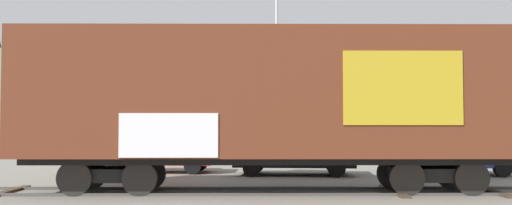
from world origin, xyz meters
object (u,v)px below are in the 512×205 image
(parked_car_black, at_px, (292,153))
(parked_car_blue, at_px, (450,153))
(flagpole, at_px, (280,51))
(parked_car_red, at_px, (158,150))
(freight_car, at_px, (272,97))

(parked_car_black, bearing_deg, parked_car_blue, 1.85)
(flagpole, xyz_separation_m, parked_car_red, (-4.66, -4.78, -4.51))
(flagpole, relative_size, parked_car_black, 2.01)
(freight_car, relative_size, parked_car_black, 3.10)
(flagpole, bearing_deg, parked_car_black, -83.89)
(freight_car, bearing_deg, parked_car_red, 128.27)
(flagpole, height_order, parked_car_red, flagpole)
(freight_car, distance_m, flagpole, 11.13)
(parked_car_black, bearing_deg, parked_car_red, 172.72)
(parked_car_red, relative_size, parked_car_black, 0.96)
(flagpole, relative_size, parked_car_red, 2.10)
(flagpole, bearing_deg, parked_car_red, -134.30)
(freight_car, height_order, parked_car_black, freight_car)
(flagpole, distance_m, parked_car_red, 8.06)
(freight_car, xyz_separation_m, parked_car_blue, (6.33, 5.52, -1.79))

